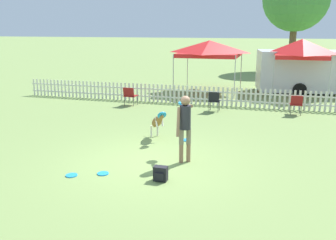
{
  "coord_description": "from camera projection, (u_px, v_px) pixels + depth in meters",
  "views": [
    {
      "loc": [
        2.82,
        -8.56,
        3.34
      ],
      "look_at": [
        -0.04,
        1.22,
        0.82
      ],
      "focal_mm": 40.0,
      "sensor_mm": 36.0,
      "label": 1
    }
  ],
  "objects": [
    {
      "name": "folding_chair_center",
      "position": [
        214.0,
        100.0,
        15.2
      ],
      "size": [
        0.44,
        0.46,
        0.83
      ],
      "rotation": [
        0.0,
        0.0,
        3.15
      ],
      "color": "#333338",
      "rests_on": "ground_plane"
    },
    {
      "name": "frisbee_near_dog",
      "position": [
        186.0,
        140.0,
        11.4
      ],
      "size": [
        0.27,
        0.27,
        0.02
      ],
      "color": "#1E8CD8",
      "rests_on": "ground_plane"
    },
    {
      "name": "folding_chair_green_right",
      "position": [
        296.0,
        103.0,
        14.65
      ],
      "size": [
        0.48,
        0.49,
        0.79
      ],
      "rotation": [
        0.0,
        0.0,
        3.21
      ],
      "color": "#333338",
      "rests_on": "ground_plane"
    },
    {
      "name": "backpack_on_grass",
      "position": [
        161.0,
        174.0,
        8.36
      ],
      "size": [
        0.3,
        0.23,
        0.34
      ],
      "color": "black",
      "rests_on": "ground_plane"
    },
    {
      "name": "frisbee_near_handler",
      "position": [
        103.0,
        174.0,
        8.77
      ],
      "size": [
        0.27,
        0.27,
        0.02
      ],
      "color": "#1E8CD8",
      "rests_on": "ground_plane"
    },
    {
      "name": "leaping_dog",
      "position": [
        158.0,
        121.0,
        11.4
      ],
      "size": [
        0.8,
        1.0,
        0.96
      ],
      "rotation": [
        0.0,
        0.0,
        -2.5
      ],
      "color": "olive",
      "rests_on": "ground_plane"
    },
    {
      "name": "folding_chair_blue_left",
      "position": [
        130.0,
        95.0,
        16.41
      ],
      "size": [
        0.54,
        0.56,
        0.81
      ],
      "rotation": [
        0.0,
        0.0,
        3.06
      ],
      "color": "#333338",
      "rests_on": "ground_plane"
    },
    {
      "name": "canopy_tent_main",
      "position": [
        210.0,
        48.0,
        19.57
      ],
      "size": [
        3.12,
        3.12,
        2.71
      ],
      "color": "#B2B2B2",
      "rests_on": "ground_plane"
    },
    {
      "name": "picket_fence",
      "position": [
        209.0,
        96.0,
        16.51
      ],
      "size": [
        18.16,
        0.04,
        0.83
      ],
      "color": "silver",
      "rests_on": "ground_plane"
    },
    {
      "name": "canopy_tent_secondary",
      "position": [
        302.0,
        49.0,
        18.32
      ],
      "size": [
        2.55,
        2.55,
        2.82
      ],
      "color": "#B2B2B2",
      "rests_on": "ground_plane"
    },
    {
      "name": "handler_person",
      "position": [
        185.0,
        121.0,
        9.34
      ],
      "size": [
        0.56,
        1.14,
        1.72
      ],
      "rotation": [
        0.0,
        0.0,
        0.64
      ],
      "color": "#8C664C",
      "rests_on": "ground_plane"
    },
    {
      "name": "frisbee_midfield",
      "position": [
        72.0,
        175.0,
        8.67
      ],
      "size": [
        0.27,
        0.27,
        0.02
      ],
      "color": "#1E8CD8",
      "rests_on": "ground_plane"
    },
    {
      "name": "ground_plane",
      "position": [
        156.0,
        162.0,
        9.54
      ],
      "size": [
        240.0,
        240.0,
        0.0
      ],
      "primitive_type": "plane",
      "color": "olive"
    },
    {
      "name": "equipment_trailer",
      "position": [
        309.0,
        71.0,
        19.45
      ],
      "size": [
        6.08,
        3.18,
        2.19
      ],
      "rotation": [
        0.0,
        0.0,
        0.16
      ],
      "color": "silver",
      "rests_on": "ground_plane"
    }
  ]
}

